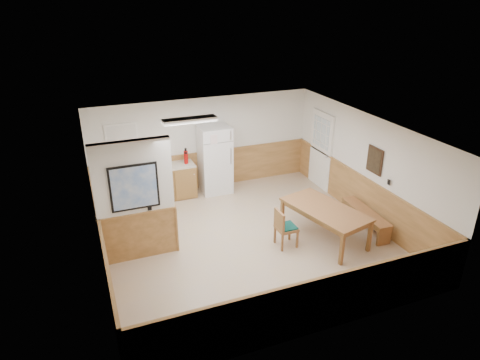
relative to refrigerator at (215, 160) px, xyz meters
name	(u,v)px	position (x,y,z in m)	size (l,w,h in m)	color
ground	(246,239)	(-0.18, -2.63, -0.91)	(6.00, 6.00, 0.00)	tan
ceiling	(247,130)	(-0.18, -2.63, 1.59)	(6.00, 6.00, 0.02)	white
back_wall	(204,144)	(-0.18, 0.37, 0.34)	(6.00, 0.02, 2.50)	white
right_wall	(366,168)	(2.82, -2.63, 0.34)	(0.02, 6.00, 2.50)	white
left_wall	(96,213)	(-3.18, -2.63, 0.34)	(0.02, 6.00, 2.50)	white
wainscot_back	(205,170)	(-0.18, 0.35, -0.41)	(6.00, 0.04, 1.00)	tan
wainscot_right	(362,197)	(2.80, -2.63, -0.41)	(0.04, 6.00, 1.00)	tan
wainscot_left	(102,247)	(-3.16, -2.63, -0.41)	(0.04, 6.00, 1.00)	tan
partition_wall	(135,203)	(-2.43, -2.43, 0.32)	(1.50, 0.20, 2.50)	white
kitchen_counter	(164,182)	(-1.39, 0.05, -0.45)	(2.20, 0.61, 1.00)	olive
exterior_door	(321,150)	(2.78, -0.73, 0.14)	(0.07, 1.02, 2.15)	white
kitchen_window	(123,143)	(-2.28, 0.35, 0.64)	(0.80, 0.04, 1.00)	white
wall_painting	(375,160)	(2.78, -2.93, 0.64)	(0.04, 0.50, 0.60)	#342114
fluorescent_fixture	(190,120)	(-0.98, -1.33, 1.54)	(1.20, 0.30, 0.09)	white
refrigerator	(215,160)	(0.00, 0.00, 0.00)	(0.81, 0.73, 1.82)	white
dining_table	(325,212)	(1.41, -3.21, -0.25)	(1.39, 2.09, 0.75)	#A9643E
dining_bench	(365,215)	(2.53, -3.18, -0.57)	(0.43, 1.58, 0.45)	#A9643E
dining_chair	(283,226)	(0.44, -3.16, -0.41)	(0.57, 0.41, 0.85)	#A9643E
fire_extinguisher	(186,157)	(-0.77, 0.03, 0.18)	(0.12, 0.12, 0.42)	#AA0A09
soap_bottle	(122,167)	(-2.39, 0.05, 0.11)	(0.08, 0.08, 0.25)	#18883B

